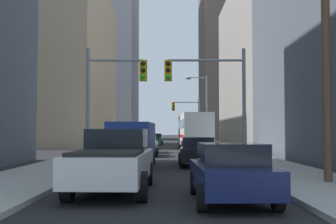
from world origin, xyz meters
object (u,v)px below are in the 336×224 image
(pickup_truck_white, at_px, (116,161))
(traffic_signal_near_right, at_px, (211,87))
(sedan_black, at_px, (199,151))
(sedan_grey, at_px, (146,146))
(sedan_maroon, at_px, (148,144))
(cargo_van_blue, at_px, (134,142))
(sedan_navy, at_px, (232,172))
(sedan_green, at_px, (157,139))
(traffic_signal_far_right, at_px, (189,113))
(traffic_signal_near_left, at_px, (115,88))
(city_bus, at_px, (195,130))

(pickup_truck_white, bearing_deg, traffic_signal_near_right, 65.86)
(traffic_signal_near_right, bearing_deg, sedan_black, 116.27)
(sedan_grey, bearing_deg, traffic_signal_near_right, -68.53)
(pickup_truck_white, distance_m, sedan_maroon, 22.87)
(cargo_van_blue, distance_m, sedan_black, 3.44)
(sedan_black, bearing_deg, traffic_signal_near_right, -63.73)
(traffic_signal_near_right, bearing_deg, sedan_navy, -92.51)
(sedan_navy, relative_size, sedan_grey, 1.00)
(pickup_truck_white, distance_m, sedan_black, 9.84)
(sedan_black, xyz_separation_m, traffic_signal_near_right, (0.52, -1.06, 3.29))
(sedan_green, distance_m, traffic_signal_far_right, 7.06)
(cargo_van_blue, height_order, sedan_grey, cargo_van_blue)
(pickup_truck_white, distance_m, cargo_van_blue, 8.80)
(sedan_maroon, bearing_deg, sedan_grey, -89.16)
(sedan_black, relative_size, traffic_signal_near_left, 0.71)
(sedan_navy, relative_size, sedan_black, 1.00)
(city_bus, xyz_separation_m, pickup_truck_white, (-4.10, -27.26, -1.00))
(sedan_green, bearing_deg, city_bus, -75.96)
(sedan_navy, xyz_separation_m, traffic_signal_near_left, (-4.38, 10.11, 3.24))
(sedan_maroon, height_order, sedan_green, same)
(sedan_maroon, bearing_deg, traffic_signal_far_right, 75.52)
(traffic_signal_far_right, bearing_deg, sedan_navy, -91.05)
(cargo_van_blue, xyz_separation_m, sedan_navy, (3.43, -10.65, -0.52))
(city_bus, relative_size, sedan_green, 2.72)
(sedan_grey, bearing_deg, sedan_maroon, 90.84)
(traffic_signal_near_right, bearing_deg, traffic_signal_near_left, -179.99)
(city_bus, height_order, sedan_maroon, city_bus)
(traffic_signal_near_right, bearing_deg, sedan_grey, 111.47)
(city_bus, bearing_deg, pickup_truck_white, -98.56)
(sedan_maroon, height_order, sedan_grey, same)
(sedan_black, height_order, traffic_signal_near_left, traffic_signal_near_left)
(traffic_signal_near_left, distance_m, traffic_signal_near_right, 4.82)
(cargo_van_blue, distance_m, sedan_maroon, 14.09)
(sedan_black, height_order, sedan_grey, same)
(city_bus, height_order, sedan_green, city_bus)
(sedan_navy, bearing_deg, traffic_signal_near_left, 113.41)
(pickup_truck_white, bearing_deg, sedan_grey, 90.30)
(pickup_truck_white, relative_size, sedan_black, 1.28)
(sedan_green, height_order, traffic_signal_near_left, traffic_signal_near_left)
(traffic_signal_near_left, xyz_separation_m, traffic_signal_near_right, (4.82, 0.00, 0.05))
(city_bus, bearing_deg, traffic_signal_far_right, 90.47)
(city_bus, height_order, traffic_signal_near_right, traffic_signal_near_right)
(sedan_grey, bearing_deg, city_bus, 65.85)
(cargo_van_blue, xyz_separation_m, sedan_grey, (0.08, 9.11, -0.52))
(pickup_truck_white, xyz_separation_m, traffic_signal_near_left, (-1.12, 8.26, 3.07))
(city_bus, relative_size, sedan_maroon, 2.72)
(pickup_truck_white, height_order, sedan_navy, pickup_truck_white)
(sedan_navy, xyz_separation_m, sedan_grey, (-3.35, 19.76, 0.00))
(sedan_grey, height_order, traffic_signal_far_right, traffic_signal_far_right)
(city_bus, relative_size, sedan_black, 2.71)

